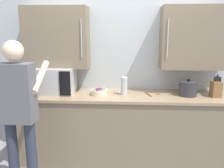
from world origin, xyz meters
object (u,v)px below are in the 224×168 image
Objects in this scene: fruit_bowl at (99,92)px; stock_pot at (188,89)px; microwave_oven at (53,81)px; thermos_flask at (124,86)px; knife_block at (216,89)px; wooden_spoon at (153,94)px; person_figure at (18,107)px.

stock_pot is at bearing 1.23° from fruit_bowl.
microwave_oven is 3.35× the size of fruit_bowl.
thermos_flask reaches higher than stock_pot.
microwave_oven reaches higher than knife_block.
wooden_spoon is at bearing 6.63° from thermos_flask.
knife_block is 0.17× the size of person_figure.
stock_pot is at bearing 175.80° from knife_block.
thermos_flask is at bearing -179.80° from stock_pot.
microwave_oven is at bearing 178.09° from knife_block.
knife_block is at bearing -4.95° from wooden_spoon.
microwave_oven reaches higher than fruit_bowl.
stock_pot is (1.78, -0.05, -0.07)m from microwave_oven.
microwave_oven is at bearing 178.53° from stock_pot.
microwave_oven is at bearing 177.09° from thermos_flask.
microwave_oven is 2.56× the size of knife_block.
wooden_spoon is (1.35, -0.00, -0.16)m from microwave_oven.
thermos_flask reaches higher than wooden_spoon.
stock_pot reaches higher than fruit_bowl.
microwave_oven reaches higher than thermos_flask.
microwave_oven is at bearing 82.77° from person_figure.
wooden_spoon is at bearing -0.15° from microwave_oven.
microwave_oven is 0.96m from thermos_flask.
fruit_bowl is 1.49m from knife_block.
microwave_oven is 1.78m from stock_pot.
stock_pot is at bearing -1.47° from microwave_oven.
person_figure is at bearing -134.14° from fruit_bowl.
fruit_bowl is 0.13× the size of person_figure.
stock_pot reaches higher than wooden_spoon.
thermos_flask reaches higher than fruit_bowl.
stock_pot is at bearing -5.53° from wooden_spoon.
thermos_flask is 1.32m from person_figure.
thermos_flask is (-0.83, -0.00, 0.02)m from stock_pot.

